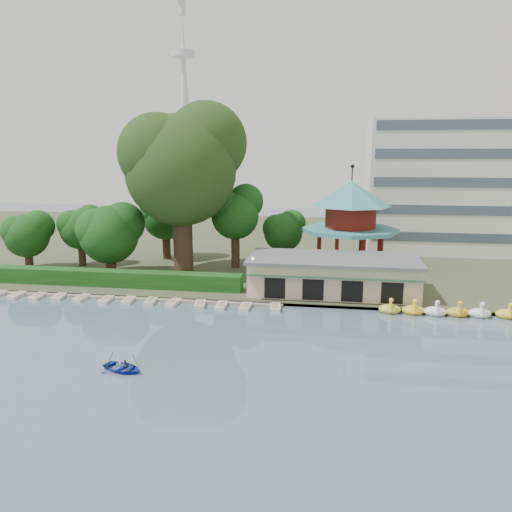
% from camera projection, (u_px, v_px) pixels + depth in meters
% --- Properties ---
extents(ground_plane, '(220.00, 220.00, 0.00)m').
position_uv_depth(ground_plane, '(190.00, 373.00, 35.93)').
color(ground_plane, slate).
rests_on(ground_plane, ground).
extents(shore, '(220.00, 70.00, 0.40)m').
position_uv_depth(shore, '(275.00, 243.00, 86.17)').
color(shore, '#424930').
rests_on(shore, ground).
extents(embankment, '(220.00, 0.60, 0.30)m').
position_uv_depth(embankment, '(236.00, 302.00, 52.63)').
color(embankment, gray).
rests_on(embankment, ground).
extents(dock, '(34.00, 1.60, 0.24)m').
position_uv_depth(dock, '(128.00, 297.00, 54.36)').
color(dock, gray).
rests_on(dock, ground).
extents(boathouse, '(18.60, 9.39, 3.90)m').
position_uv_depth(boathouse, '(333.00, 274.00, 55.17)').
color(boathouse, beige).
rests_on(boathouse, shore).
extents(pavilion, '(12.40, 12.40, 13.50)m').
position_uv_depth(pavilion, '(350.00, 217.00, 63.51)').
color(pavilion, beige).
rests_on(pavilion, shore).
extents(office_building, '(38.00, 18.00, 20.00)m').
position_uv_depth(office_building, '(485.00, 191.00, 76.35)').
color(office_building, silver).
rests_on(office_building, shore).
extents(broadcast_tower, '(8.00, 8.00, 96.00)m').
position_uv_depth(broadcast_tower, '(185.00, 97.00, 170.75)').
color(broadcast_tower, silver).
rests_on(broadcast_tower, ground).
extents(hedge, '(30.00, 2.00, 1.80)m').
position_uv_depth(hedge, '(115.00, 278.00, 57.77)').
color(hedge, '#184B16').
rests_on(hedge, shore).
extents(lamp_post, '(0.36, 0.36, 4.28)m').
position_uv_depth(lamp_post, '(253.00, 269.00, 53.39)').
color(lamp_post, black).
rests_on(lamp_post, shore).
extents(big_tree, '(15.16, 14.12, 21.55)m').
position_uv_depth(big_tree, '(183.00, 161.00, 61.60)').
color(big_tree, '#3A281C').
rests_on(big_tree, shore).
extents(small_trees, '(39.10, 17.09, 11.17)m').
position_uv_depth(small_trees, '(149.00, 224.00, 66.60)').
color(small_trees, '#3A281C').
rests_on(small_trees, shore).
extents(swan_boats, '(14.97, 2.04, 1.92)m').
position_uv_depth(swan_boats, '(458.00, 312.00, 48.44)').
color(swan_boats, yellow).
rests_on(swan_boats, ground).
extents(moored_rowboats, '(32.33, 2.73, 0.36)m').
position_uv_depth(moored_rowboats, '(128.00, 301.00, 52.91)').
color(moored_rowboats, silver).
rests_on(moored_rowboats, ground).
extents(rowboat_with_passengers, '(5.19, 4.39, 2.01)m').
position_uv_depth(rowboat_with_passengers, '(123.00, 365.00, 36.25)').
color(rowboat_with_passengers, '#1633A2').
rests_on(rowboat_with_passengers, ground).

